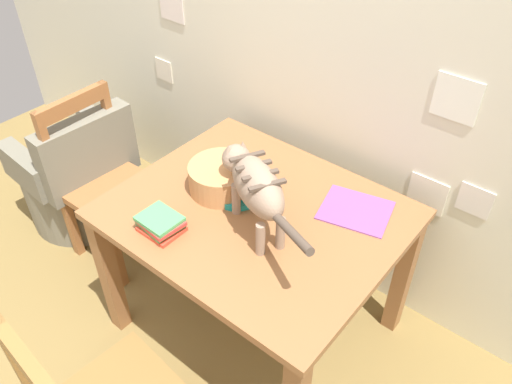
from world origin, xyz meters
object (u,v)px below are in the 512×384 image
saucer_bowl (237,194)px  magazine (356,210)px  dining_table (256,227)px  book_stack (161,223)px  wicker_armchair (79,181)px  wicker_basket (222,177)px  wooden_chair_near (108,185)px  coffee_mug (238,184)px  cat (255,184)px

saucer_bowl → magazine: bearing=28.3°
dining_table → saucer_bowl: bearing=169.2°
book_stack → wicker_armchair: size_ratio=0.23×
wicker_basket → saucer_bowl: bearing=1.6°
saucer_bowl → wicker_armchair: bearing=-176.9°
wicker_basket → magazine: bearing=24.5°
dining_table → book_stack: size_ratio=6.26×
dining_table → wicker_armchair: bearing=-178.2°
wooden_chair_near → wicker_armchair: size_ratio=1.19×
wicker_basket → wooden_chair_near: 0.84m
magazine → wicker_armchair: size_ratio=0.35×
coffee_mug → book_stack: 0.36m
saucer_bowl → coffee_mug: bearing=0.0°
dining_table → saucer_bowl: (-0.12, 0.02, 0.11)m
wicker_basket → wicker_armchair: 1.24m
wooden_chair_near → wicker_basket: bearing=95.8°
coffee_mug → wicker_armchair: 1.32m
book_stack → wicker_armchair: bearing=165.7°
wicker_basket → dining_table: bearing=-5.7°
wicker_basket → wooden_chair_near: wooden_chair_near is taller
magazine → coffee_mug: bearing=-165.5°
dining_table → coffee_mug: coffee_mug is taller
magazine → book_stack: book_stack is taller
dining_table → wicker_basket: (-0.20, 0.02, 0.15)m
dining_table → saucer_bowl: saucer_bowl is taller
saucer_bowl → wicker_basket: wicker_basket is taller
cat → wicker_basket: (-0.25, 0.09, -0.14)m
wicker_armchair → dining_table: bearing=-84.8°
saucer_bowl → wicker_basket: bearing=-178.4°
dining_table → wicker_basket: 0.26m
dining_table → magazine: magazine is taller
dining_table → wooden_chair_near: 0.98m
dining_table → wicker_armchair: size_ratio=1.47×
wicker_armchair → coffee_mug: bearing=-83.5°
saucer_bowl → wicker_basket: size_ratio=0.72×
saucer_bowl → book_stack: (-0.10, -0.34, 0.02)m
coffee_mug → book_stack: bearing=-106.0°
saucer_bowl → cat: bearing=-27.9°
saucer_bowl → wicker_armchair: saucer_bowl is taller
saucer_bowl → coffee_mug: size_ratio=1.56×
cat → coffee_mug: (-0.17, 0.09, -0.14)m
magazine → wooden_chair_near: wooden_chair_near is taller
wicker_basket → wooden_chair_near: (-0.75, -0.09, -0.37)m
wooden_chair_near → wicker_armchair: (-0.36, 0.03, -0.18)m
saucer_bowl → magazine: saucer_bowl is taller
coffee_mug → wicker_armchair: coffee_mug is taller
cat → coffee_mug: bearing=89.5°
saucer_bowl → wicker_basket: 0.10m
magazine → book_stack: (-0.53, -0.58, 0.03)m
cat → wooden_chair_near: size_ratio=0.67×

